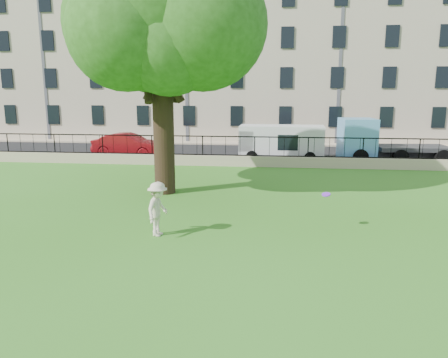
# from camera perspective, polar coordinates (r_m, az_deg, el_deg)

# --- Properties ---
(ground) EXTENTS (120.00, 120.00, 0.00)m
(ground) POSITION_cam_1_polar(r_m,az_deg,el_deg) (13.49, 1.64, -7.31)
(ground) COLOR #34751B
(ground) RESTS_ON ground
(retaining_wall) EXTENTS (50.00, 0.40, 0.60)m
(retaining_wall) POSITION_cam_1_polar(r_m,az_deg,el_deg) (25.06, 4.00, 2.33)
(retaining_wall) COLOR tan
(retaining_wall) RESTS_ON ground
(iron_railing) EXTENTS (50.00, 0.05, 1.13)m
(iron_railing) POSITION_cam_1_polar(r_m,az_deg,el_deg) (24.94, 4.03, 4.26)
(iron_railing) COLOR black
(iron_railing) RESTS_ON retaining_wall
(street) EXTENTS (60.00, 9.00, 0.01)m
(street) POSITION_cam_1_polar(r_m,az_deg,el_deg) (29.75, 4.40, 3.25)
(street) COLOR black
(street) RESTS_ON ground
(sidewalk) EXTENTS (60.00, 1.40, 0.12)m
(sidewalk) POSITION_cam_1_polar(r_m,az_deg,el_deg) (34.89, 4.74, 4.60)
(sidewalk) COLOR tan
(sidewalk) RESTS_ON ground
(building_row) EXTENTS (56.40, 10.40, 13.80)m
(building_row) POSITION_cam_1_polar(r_m,az_deg,el_deg) (40.36, 5.18, 15.32)
(building_row) COLOR #B5AB90
(building_row) RESTS_ON ground
(tree) EXTENTS (8.56, 6.78, 10.89)m
(tree) POSITION_cam_1_polar(r_m,az_deg,el_deg) (18.76, -8.67, 20.63)
(tree) COLOR black
(tree) RESTS_ON ground
(man) EXTENTS (0.80, 1.17, 1.67)m
(man) POSITION_cam_1_polar(r_m,az_deg,el_deg) (13.35, -8.63, -3.90)
(man) COLOR beige
(man) RESTS_ON ground
(frisbee) EXTENTS (0.30, 0.29, 0.12)m
(frisbee) POSITION_cam_1_polar(r_m,az_deg,el_deg) (14.04, 13.19, -1.97)
(frisbee) COLOR #8228E6
(red_sedan) EXTENTS (4.73, 2.04, 1.51)m
(red_sedan) POSITION_cam_1_polar(r_m,az_deg,el_deg) (29.23, -12.39, 4.35)
(red_sedan) COLOR maroon
(red_sedan) RESTS_ON street
(white_van) EXTENTS (5.18, 2.17, 2.15)m
(white_van) POSITION_cam_1_polar(r_m,az_deg,el_deg) (27.31, 7.49, 4.68)
(white_van) COLOR silver
(white_van) RESTS_ON street
(blue_truck) EXTENTS (6.38, 2.65, 2.62)m
(blue_truck) POSITION_cam_1_polar(r_m,az_deg,el_deg) (28.36, 21.12, 4.73)
(blue_truck) COLOR #5CA1D9
(blue_truck) RESTS_ON street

